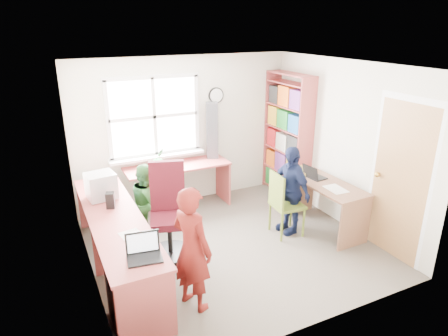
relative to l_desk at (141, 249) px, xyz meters
name	(u,v)px	position (x,y,z in m)	size (l,w,h in m)	color
room	(230,159)	(1.32, 0.38, 0.76)	(3.64, 3.44, 2.44)	#4E463D
l_desk	(141,249)	(0.00, 0.00, 0.00)	(2.38, 2.95, 0.75)	#B14947
right_desk	(326,196)	(2.75, 0.15, 0.06)	(0.60, 1.24, 0.71)	brown
bookshelf	(287,139)	(2.96, 1.47, 0.55)	(0.30, 1.02, 2.10)	#B14947
swivel_chair	(169,216)	(0.51, 0.52, 0.07)	(0.71, 0.71, 1.22)	black
wooden_chair	(283,202)	(2.10, 0.27, 0.05)	(0.43, 0.43, 0.94)	olive
crt_monitor	(101,186)	(-0.23, 0.93, 0.47)	(0.38, 0.35, 0.34)	silver
laptop_left	(144,252)	(-0.11, -0.62, 0.35)	(0.36, 0.32, 0.22)	black
laptop_right	(313,175)	(2.71, 0.41, 0.30)	(0.28, 0.32, 0.21)	black
speaker_a	(110,200)	(-0.18, 0.61, 0.39)	(0.12, 0.12, 0.20)	black
speaker_b	(103,187)	(-0.19, 1.11, 0.38)	(0.10, 0.10, 0.17)	black
cd_tower	(212,131)	(1.71, 1.81, 0.75)	(0.23, 0.22, 0.92)	black
game_box	(303,171)	(2.72, 0.67, 0.28)	(0.35, 0.35, 0.06)	red
paper_a	(133,236)	(-0.12, -0.19, 0.30)	(0.26, 0.34, 0.00)	silver
paper_b	(336,189)	(2.73, -0.07, 0.26)	(0.24, 0.33, 0.00)	silver
potted_plant	(159,158)	(0.77, 1.71, 0.45)	(0.17, 0.14, 0.31)	#2C6F3A
person_red	(192,249)	(0.39, -0.60, 0.23)	(0.50, 0.33, 1.37)	maroon
person_green	(148,203)	(0.36, 0.97, 0.10)	(0.54, 0.42, 1.11)	#2D692A
person_navy	(290,190)	(2.24, 0.32, 0.19)	(0.75, 0.31, 1.28)	#121938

